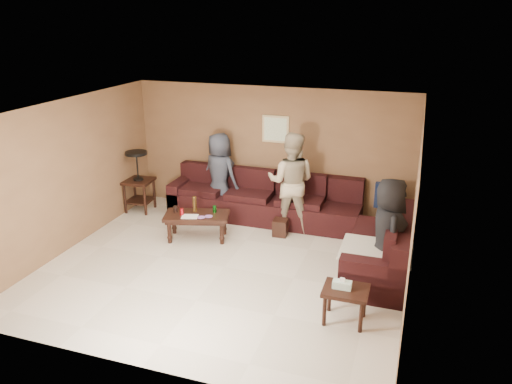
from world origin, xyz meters
TOP-DOWN VIEW (x-y plane):
  - room at (0.00, 0.00)m, footprint 5.60×5.50m
  - sectional_sofa at (0.81, 1.52)m, footprint 4.65×2.90m
  - coffee_table at (-0.85, 0.84)m, footprint 1.23×0.84m
  - end_table_left at (-2.51, 1.70)m, footprint 0.58×0.58m
  - side_table_right at (2.02, -0.86)m, footprint 0.58×0.47m
  - waste_bin at (0.52, 1.43)m, footprint 0.27×0.27m
  - wall_art at (0.10, 2.48)m, footprint 0.52×0.04m
  - person_left at (-0.91, 2.08)m, footprint 0.93×0.77m
  - person_middle at (0.60, 1.80)m, footprint 0.93×0.75m
  - person_right at (2.43, 0.30)m, footprint 0.72×0.91m

SIDE VIEW (x-z plane):
  - waste_bin at x=0.52m, z-range 0.00..0.30m
  - sectional_sofa at x=0.81m, z-range -0.16..0.81m
  - coffee_table at x=-0.85m, z-range 0.02..0.77m
  - side_table_right at x=2.02m, z-range 0.10..0.72m
  - end_table_left at x=-2.51m, z-range 0.03..1.26m
  - person_left at x=-0.91m, z-range 0.00..1.63m
  - person_right at x=2.43m, z-range 0.00..1.63m
  - person_middle at x=0.60m, z-range 0.00..1.82m
  - room at x=0.00m, z-range 0.41..2.91m
  - wall_art at x=0.10m, z-range 1.44..1.96m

